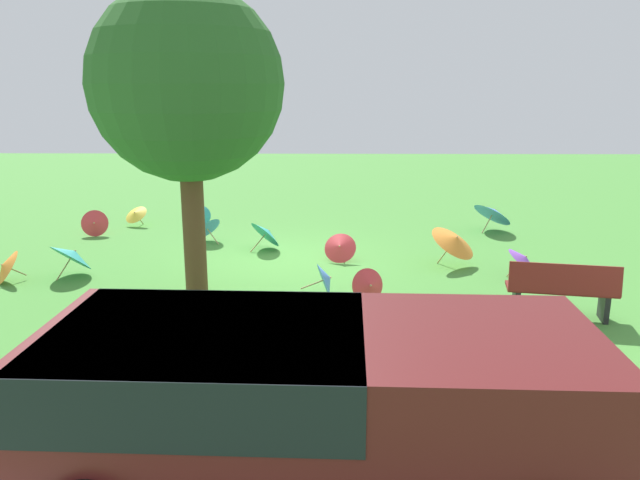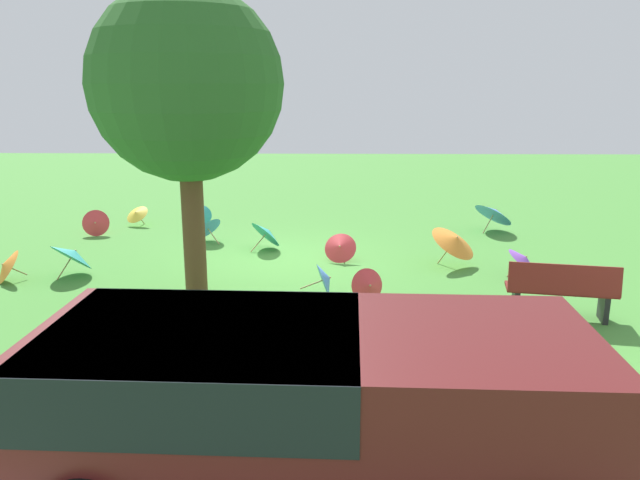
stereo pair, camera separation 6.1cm
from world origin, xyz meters
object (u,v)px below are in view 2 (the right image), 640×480
at_px(parasol_blue_1, 326,279).
at_px(parasol_yellow_2, 137,213).
at_px(park_bench, 561,290).
at_px(parasol_teal_3, 200,215).
at_px(parasol_orange_1, 6,266).
at_px(shade_tree, 186,85).
at_px(parasol_purple_1, 524,259).
at_px(van_dark, 295,398).
at_px(parasol_teal_2, 267,232).
at_px(parasol_teal_0, 73,254).
at_px(parasol_red_1, 368,285).
at_px(parasol_blue_3, 206,227).
at_px(parasol_orange_0, 455,240).
at_px(parasol_red_3, 340,247).
at_px(parasol_blue_5, 495,212).
at_px(parasol_red_0, 95,223).

xyz_separation_m(parasol_blue_1, parasol_yellow_2, (4.84, -5.23, 0.02)).
xyz_separation_m(park_bench, parasol_teal_3, (6.83, -6.39, -0.20)).
bearing_deg(parasol_yellow_2, parasol_orange_1, 78.27).
bearing_deg(shade_tree, parasol_purple_1, -171.50).
bearing_deg(van_dark, parasol_teal_2, -82.42).
xyz_separation_m(park_bench, shade_tree, (5.80, -1.15, 3.00)).
distance_m(shade_tree, parasol_teal_0, 4.01).
xyz_separation_m(parasol_red_1, parasol_blue_3, (3.44, -3.91, 0.07)).
xyz_separation_m(van_dark, parasol_orange_1, (5.58, -5.82, -0.60)).
xyz_separation_m(shade_tree, parasol_orange_1, (3.56, -0.49, -3.16)).
bearing_deg(parasol_orange_0, parasol_teal_3, -32.20).
height_order(parasol_orange_1, parasol_teal_2, parasol_teal_2).
bearing_deg(parasol_teal_3, park_bench, 136.90).
bearing_deg(parasol_blue_1, parasol_blue_3, -52.79).
relative_size(parasol_orange_0, parasol_red_3, 1.77).
xyz_separation_m(park_bench, parasol_blue_5, (-0.46, -5.75, 0.01)).
height_order(van_dark, parasol_purple_1, van_dark).
bearing_deg(park_bench, van_dark, 47.94).
xyz_separation_m(parasol_red_0, parasol_blue_3, (-2.74, 0.54, 0.04)).
bearing_deg(parasol_yellow_2, parasol_purple_1, 153.59).
bearing_deg(parasol_blue_1, van_dark, 87.62).
bearing_deg(parasol_blue_5, parasol_yellow_2, -3.04).
xyz_separation_m(parasol_red_0, parasol_red_1, (-6.18, 4.45, -0.03)).
xyz_separation_m(parasol_red_1, parasol_red_3, (0.44, -2.37, 0.02)).
bearing_deg(parasol_red_1, parasol_orange_0, -131.11).
distance_m(parasol_teal_2, parasol_blue_3, 1.58).
distance_m(park_bench, parasol_yellow_2, 10.46).
relative_size(shade_tree, parasol_orange_1, 6.19).
height_order(parasol_orange_0, parasol_blue_3, parasol_orange_0).
relative_size(shade_tree, parasol_blue_3, 5.96).
bearing_deg(parasol_red_3, parasol_blue_1, 82.92).
relative_size(van_dark, parasol_purple_1, 6.00).
relative_size(parasol_purple_1, parasol_blue_5, 0.61).
distance_m(parasol_teal_2, parasol_teal_3, 3.11).
bearing_deg(parasol_blue_3, parasol_orange_0, 160.49).
distance_m(parasol_teal_3, parasol_red_0, 2.54).
bearing_deg(parasol_red_1, parasol_teal_3, -55.13).
bearing_deg(parasol_orange_1, shade_tree, 172.16).
bearing_deg(parasol_blue_3, shade_tree, 98.40).
bearing_deg(parasol_yellow_2, parasol_red_0, 58.98).
height_order(parasol_red_1, parasol_red_3, parasol_red_3).
bearing_deg(park_bench, parasol_teal_2, -39.26).
height_order(parasol_teal_2, parasol_red_1, parasol_teal_2).
bearing_deg(shade_tree, parasol_yellow_2, -62.82).
distance_m(shade_tree, parasol_orange_1, 4.78).
distance_m(parasol_orange_0, parasol_red_3, 2.27).
height_order(shade_tree, parasol_blue_1, shade_tree).
distance_m(park_bench, parasol_blue_5, 5.77).
bearing_deg(parasol_teal_2, parasol_blue_5, -161.52).
distance_m(park_bench, parasol_red_0, 10.41).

